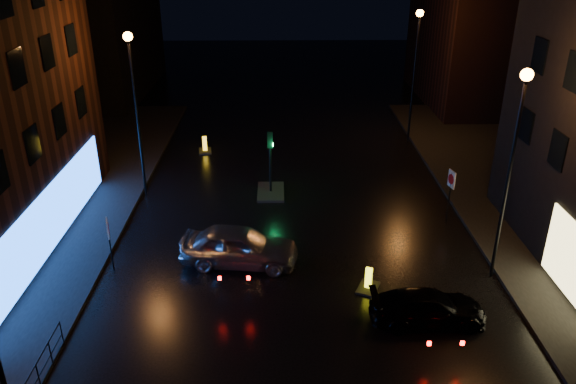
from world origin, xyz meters
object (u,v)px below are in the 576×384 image
Objects in this scene: silver_hatchback at (239,246)px; bollard_near at (368,284)px; road_sign_right at (451,183)px; traffic_signal at (271,184)px; road_sign_left at (108,233)px; dark_sedan at (428,308)px; bollard_far at (205,148)px.

silver_hatchback is 3.81× the size of bollard_near.
road_sign_right is at bearing -61.52° from silver_hatchback.
bollard_near is (3.88, -8.89, -0.30)m from traffic_signal.
dark_sedan is at bearing -33.90° from road_sign_left.
bollard_far is 15.89m from road_sign_right.
dark_sedan is at bearing -112.91° from silver_hatchback.
traffic_signal is 9.70m from bollard_near.
silver_hatchback is 13.50m from bollard_far.
road_sign_right is at bearing -1.56° from road_sign_left.
bollard_far is at bearing -48.46° from road_sign_right.
traffic_signal reaches higher than bollard_far.
bollard_far is 0.53× the size of road_sign_left.
traffic_signal is 1.48× the size of road_sign_left.
road_sign_left is at bearing 102.00° from silver_hatchback.
bollard_far is (-8.09, 15.11, 0.01)m from bollard_near.
traffic_signal is 0.71× the size of silver_hatchback.
dark_sedan is at bearing -67.97° from bollard_far.
bollard_far reaches higher than bollard_near.
road_sign_right reaches higher than dark_sedan.
road_sign_left reaches higher than bollard_far.
dark_sedan reaches higher than bollard_far.
dark_sedan is 2.74m from bollard_near.
silver_hatchback is at bearing 9.16° from road_sign_right.
bollard_far is 13.84m from road_sign_left.
traffic_signal is at bearing 26.75° from dark_sedan.
road_sign_left is at bearing -164.56° from bollard_near.
bollard_near is at bearing 40.72° from dark_sedan.
road_sign_right is at bearing -20.77° from dark_sedan.
silver_hatchback is at bearing -12.61° from road_sign_left.
dark_sedan is 1.62× the size of road_sign_right.
bollard_near is at bearing 38.95° from road_sign_right.
silver_hatchback reaches higher than bollard_far.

